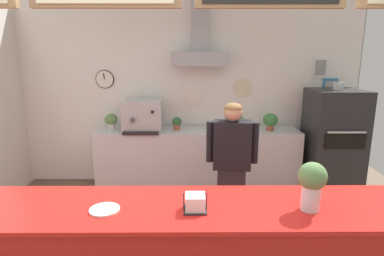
# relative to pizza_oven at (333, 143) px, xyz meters

# --- Properties ---
(back_wall_assembly) EXTENTS (5.27, 2.96, 2.91)m
(back_wall_assembly) POSITION_rel_pizza_oven_xyz_m (-2.07, 0.43, 0.77)
(back_wall_assembly) COLOR gray
(back_wall_assembly) RESTS_ON ground_plane
(back_prep_counter) EXTENTS (3.01, 0.56, 0.93)m
(back_prep_counter) POSITION_rel_pizza_oven_xyz_m (-1.95, 0.19, -0.32)
(back_prep_counter) COLOR silver
(back_prep_counter) RESTS_ON ground_plane
(pizza_oven) EXTENTS (0.72, 0.74, 1.65)m
(pizza_oven) POSITION_rel_pizza_oven_xyz_m (0.00, 0.00, 0.00)
(pizza_oven) COLOR #232326
(pizza_oven) RESTS_ON ground_plane
(shop_worker) EXTENTS (0.56, 0.26, 1.53)m
(shop_worker) POSITION_rel_pizza_oven_xyz_m (-1.61, -1.10, 0.05)
(shop_worker) COLOR #232328
(shop_worker) RESTS_ON ground_plane
(espresso_machine) EXTENTS (0.57, 0.51, 0.45)m
(espresso_machine) POSITION_rel_pizza_oven_xyz_m (-2.76, 0.16, 0.38)
(espresso_machine) COLOR #B7BABF
(espresso_machine) RESTS_ON back_prep_counter
(potted_oregano) EXTENTS (0.17, 0.17, 0.22)m
(potted_oregano) POSITION_rel_pizza_oven_xyz_m (-1.35, 0.15, 0.28)
(potted_oregano) COLOR beige
(potted_oregano) RESTS_ON back_prep_counter
(potted_thyme) EXTENTS (0.14, 0.14, 0.19)m
(potted_thyme) POSITION_rel_pizza_oven_xyz_m (-2.26, 0.19, 0.26)
(potted_thyme) COLOR #9E563D
(potted_thyme) RESTS_ON back_prep_counter
(potted_basil) EXTENTS (0.21, 0.21, 0.26)m
(potted_basil) POSITION_rel_pizza_oven_xyz_m (-0.88, 0.15, 0.30)
(potted_basil) COLOR #9E563D
(potted_basil) RESTS_ON back_prep_counter
(potted_sage) EXTENTS (0.19, 0.19, 0.24)m
(potted_sage) POSITION_rel_pizza_oven_xyz_m (-3.24, 0.20, 0.29)
(potted_sage) COLOR beige
(potted_sage) RESTS_ON back_prep_counter
(napkin_holder) EXTENTS (0.16, 0.15, 0.12)m
(napkin_holder) POSITION_rel_pizza_oven_xyz_m (-2.03, -2.49, 0.29)
(napkin_holder) COLOR #262628
(napkin_holder) RESTS_ON service_counter
(condiment_plate) EXTENTS (0.20, 0.20, 0.01)m
(condiment_plate) POSITION_rel_pizza_oven_xyz_m (-2.64, -2.49, 0.24)
(condiment_plate) COLOR white
(condiment_plate) RESTS_ON service_counter
(basil_vase) EXTENTS (0.19, 0.19, 0.33)m
(basil_vase) POSITION_rel_pizza_oven_xyz_m (-1.27, -2.49, 0.42)
(basil_vase) COLOR silver
(basil_vase) RESTS_ON service_counter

